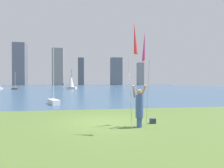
% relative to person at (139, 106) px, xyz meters
% --- Properties ---
extents(ground, '(120.00, 138.00, 0.12)m').
position_rel_person_xyz_m(ground, '(-1.51, 52.28, -1.02)').
color(ground, '#4C662D').
extents(person, '(0.72, 0.53, 1.95)m').
position_rel_person_xyz_m(person, '(0.00, 0.00, 0.00)').
color(person, '#3F59A5').
rests_on(person, ground).
extents(kite_flag_left, '(0.16, 1.36, 4.63)m').
position_rel_person_xyz_m(kite_flag_left, '(-0.42, -0.70, 2.87)').
color(kite_flag_left, '#B2B2B7').
rests_on(kite_flag_left, ground).
extents(kite_flag_right, '(0.16, 0.98, 4.54)m').
position_rel_person_xyz_m(kite_flag_right, '(0.42, 0.59, 2.76)').
color(kite_flag_right, '#B2B2B7').
rests_on(kite_flag_right, ground).
extents(bag, '(0.29, 0.18, 0.26)m').
position_rel_person_xyz_m(bag, '(0.88, 0.61, -0.83)').
color(bag, '#33384C').
rests_on(bag, ground).
extents(sailboat_2, '(1.39, 2.13, 5.17)m').
position_rel_person_xyz_m(sailboat_2, '(-5.24, 9.68, -0.66)').
color(sailboat_2, white).
rests_on(sailboat_2, ground).
extents(sailboat_3, '(3.03, 2.59, 5.46)m').
position_rel_person_xyz_m(sailboat_3, '(-5.80, 46.00, 1.25)').
color(sailboat_3, white).
rests_on(sailboat_3, ground).
extents(sailboat_5, '(2.51, 2.41, 4.57)m').
position_rel_person_xyz_m(sailboat_5, '(-20.13, 44.91, -0.64)').
color(sailboat_5, brown).
rests_on(sailboat_5, ground).
extents(skyline_tower_0, '(6.67, 6.55, 24.03)m').
position_rel_person_xyz_m(skyline_tower_0, '(-37.96, 107.67, 11.05)').
color(skyline_tower_0, slate).
rests_on(skyline_tower_0, ground).
extents(skyline_tower_1, '(6.26, 6.52, 21.40)m').
position_rel_person_xyz_m(skyline_tower_1, '(-16.81, 107.39, 9.74)').
color(skyline_tower_1, gray).
rests_on(skyline_tower_1, ground).
extents(skyline_tower_2, '(3.51, 3.17, 16.20)m').
position_rel_person_xyz_m(skyline_tower_2, '(-3.57, 106.71, 7.14)').
color(skyline_tower_2, '#565B66').
rests_on(skyline_tower_2, ground).
extents(skyline_tower_3, '(6.69, 6.02, 16.52)m').
position_rel_person_xyz_m(skyline_tower_3, '(17.78, 106.99, 7.30)').
color(skyline_tower_3, slate).
rests_on(skyline_tower_3, ground).
extents(skyline_tower_4, '(3.53, 4.26, 13.68)m').
position_rel_person_xyz_m(skyline_tower_4, '(32.65, 105.59, 5.88)').
color(skyline_tower_4, gray).
rests_on(skyline_tower_4, ground).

